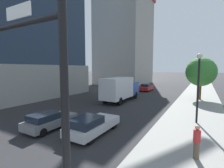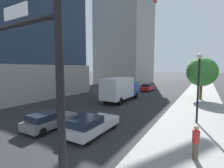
{
  "view_description": "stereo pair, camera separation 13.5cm",
  "coord_description": "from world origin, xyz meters",
  "px_view_note": "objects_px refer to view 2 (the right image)",
  "views": [
    {
      "loc": [
        8.38,
        0.29,
        4.67
      ],
      "look_at": [
        0.7,
        13.82,
        3.15
      ],
      "focal_mm": 25.94,
      "sensor_mm": 36.0,
      "label": 1
    },
    {
      "loc": [
        8.5,
        0.36,
        4.67
      ],
      "look_at": [
        0.7,
        13.82,
        3.15
      ],
      "focal_mm": 25.94,
      "sensor_mm": 36.0,
      "label": 2
    }
  ],
  "objects_px": {
    "car_gray": "(49,120)",
    "street_lamp": "(199,78)",
    "street_tree": "(202,72)",
    "box_truck": "(120,88)",
    "traffic_light_pole": "(22,76)",
    "pedestrian_red_shirt": "(196,142)",
    "car_red": "(147,87)",
    "car_silver": "(91,125)",
    "construction_building": "(126,32)"
  },
  "relations": [
    {
      "from": "car_gray",
      "to": "box_truck",
      "type": "xyz_separation_m",
      "value": [
        0.0,
        12.1,
        1.2
      ]
    },
    {
      "from": "street_lamp",
      "to": "car_red",
      "type": "bearing_deg",
      "value": 119.36
    },
    {
      "from": "traffic_light_pole",
      "to": "car_red",
      "type": "bearing_deg",
      "value": 101.08
    },
    {
      "from": "car_silver",
      "to": "pedestrian_red_shirt",
      "type": "distance_m",
      "value": 6.6
    },
    {
      "from": "car_silver",
      "to": "street_tree",
      "type": "bearing_deg",
      "value": 70.16
    },
    {
      "from": "street_lamp",
      "to": "street_tree",
      "type": "xyz_separation_m",
      "value": [
        -0.02,
        11.68,
        0.25
      ]
    },
    {
      "from": "construction_building",
      "to": "street_tree",
      "type": "height_order",
      "value": "construction_building"
    },
    {
      "from": "construction_building",
      "to": "traffic_light_pole",
      "type": "bearing_deg",
      "value": -68.33
    },
    {
      "from": "street_tree",
      "to": "car_silver",
      "type": "distance_m",
      "value": 19.07
    },
    {
      "from": "traffic_light_pole",
      "to": "box_truck",
      "type": "bearing_deg",
      "value": 108.36
    },
    {
      "from": "pedestrian_red_shirt",
      "to": "car_red",
      "type": "bearing_deg",
      "value": 113.03
    },
    {
      "from": "street_lamp",
      "to": "pedestrian_red_shirt",
      "type": "height_order",
      "value": "street_lamp"
    },
    {
      "from": "car_silver",
      "to": "car_gray",
      "type": "bearing_deg",
      "value": -166.87
    },
    {
      "from": "construction_building",
      "to": "car_red",
      "type": "xyz_separation_m",
      "value": [
        11.22,
        -13.19,
        -14.91
      ]
    },
    {
      "from": "construction_building",
      "to": "box_truck",
      "type": "xyz_separation_m",
      "value": [
        11.22,
        -25.35,
        -13.77
      ]
    },
    {
      "from": "car_silver",
      "to": "box_truck",
      "type": "relative_size",
      "value": 0.57
    },
    {
      "from": "car_red",
      "to": "car_silver",
      "type": "relative_size",
      "value": 0.96
    },
    {
      "from": "street_lamp",
      "to": "street_tree",
      "type": "height_order",
      "value": "street_tree"
    },
    {
      "from": "box_truck",
      "to": "pedestrian_red_shirt",
      "type": "bearing_deg",
      "value": -48.79
    },
    {
      "from": "street_lamp",
      "to": "car_silver",
      "type": "relative_size",
      "value": 1.27
    },
    {
      "from": "car_gray",
      "to": "car_silver",
      "type": "bearing_deg",
      "value": 13.13
    },
    {
      "from": "traffic_light_pole",
      "to": "box_truck",
      "type": "xyz_separation_m",
      "value": [
        -5.81,
        17.52,
        -2.6
      ]
    },
    {
      "from": "construction_building",
      "to": "car_silver",
      "type": "bearing_deg",
      "value": -68.17
    },
    {
      "from": "car_gray",
      "to": "street_tree",
      "type": "bearing_deg",
      "value": 61.97
    },
    {
      "from": "pedestrian_red_shirt",
      "to": "box_truck",
      "type": "bearing_deg",
      "value": 131.21
    },
    {
      "from": "traffic_light_pole",
      "to": "street_lamp",
      "type": "height_order",
      "value": "traffic_light_pole"
    },
    {
      "from": "construction_building",
      "to": "street_tree",
      "type": "xyz_separation_m",
      "value": [
        21.04,
        -19.0,
        -11.48
      ]
    },
    {
      "from": "street_tree",
      "to": "box_truck",
      "type": "height_order",
      "value": "street_tree"
    },
    {
      "from": "traffic_light_pole",
      "to": "street_lamp",
      "type": "xyz_separation_m",
      "value": [
        4.02,
        12.19,
        -0.56
      ]
    },
    {
      "from": "box_truck",
      "to": "construction_building",
      "type": "bearing_deg",
      "value": 113.88
    },
    {
      "from": "car_gray",
      "to": "street_lamp",
      "type": "bearing_deg",
      "value": 34.54
    },
    {
      "from": "traffic_light_pole",
      "to": "car_silver",
      "type": "bearing_deg",
      "value": 110.75
    },
    {
      "from": "traffic_light_pole",
      "to": "pedestrian_red_shirt",
      "type": "height_order",
      "value": "traffic_light_pole"
    },
    {
      "from": "construction_building",
      "to": "street_lamp",
      "type": "relative_size",
      "value": 6.29
    },
    {
      "from": "car_gray",
      "to": "box_truck",
      "type": "relative_size",
      "value": 0.52
    },
    {
      "from": "street_lamp",
      "to": "car_gray",
      "type": "bearing_deg",
      "value": -145.46
    },
    {
      "from": "traffic_light_pole",
      "to": "pedestrian_red_shirt",
      "type": "xyz_separation_m",
      "value": [
        4.23,
        6.05,
        -3.43
      ]
    },
    {
      "from": "street_lamp",
      "to": "car_silver",
      "type": "xyz_separation_m",
      "value": [
        -6.38,
        -5.97,
        -3.22
      ]
    },
    {
      "from": "car_red",
      "to": "box_truck",
      "type": "distance_m",
      "value": 12.21
    },
    {
      "from": "construction_building",
      "to": "street_lamp",
      "type": "distance_m",
      "value": 39.02
    },
    {
      "from": "traffic_light_pole",
      "to": "car_red",
      "type": "distance_m",
      "value": 30.48
    },
    {
      "from": "car_silver",
      "to": "pedestrian_red_shirt",
      "type": "height_order",
      "value": "pedestrian_red_shirt"
    },
    {
      "from": "construction_building",
      "to": "car_silver",
      "type": "relative_size",
      "value": 8.0
    },
    {
      "from": "construction_building",
      "to": "street_tree",
      "type": "bearing_deg",
      "value": -42.08
    },
    {
      "from": "street_tree",
      "to": "pedestrian_red_shirt",
      "type": "height_order",
      "value": "street_tree"
    },
    {
      "from": "car_red",
      "to": "car_silver",
      "type": "height_order",
      "value": "car_red"
    },
    {
      "from": "traffic_light_pole",
      "to": "street_tree",
      "type": "height_order",
      "value": "traffic_light_pole"
    },
    {
      "from": "construction_building",
      "to": "box_truck",
      "type": "bearing_deg",
      "value": -66.12
    },
    {
      "from": "traffic_light_pole",
      "to": "box_truck",
      "type": "relative_size",
      "value": 0.83
    },
    {
      "from": "street_tree",
      "to": "pedestrian_red_shirt",
      "type": "bearing_deg",
      "value": -89.27
    }
  ]
}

